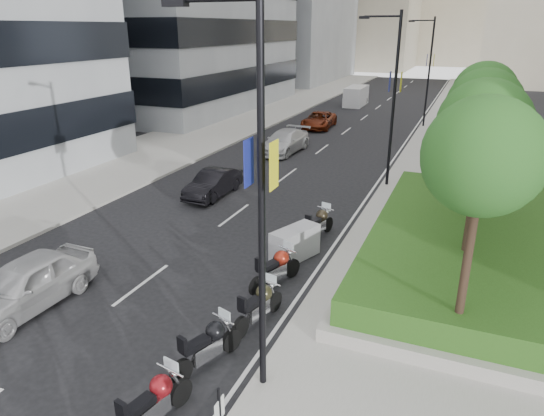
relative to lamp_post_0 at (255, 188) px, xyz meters
The scene contains 25 objects.
ground 6.62m from the lamp_post_0, 166.43° to the right, with size 160.00×160.00×0.00m, color black.
sidewalk_right 29.82m from the lamp_post_0, 80.49° to the left, with size 10.00×100.00×0.15m, color #9E9B93.
sidewalk_left 33.56m from the lamp_post_0, 119.10° to the left, with size 8.00×100.00×0.15m, color #9E9B93.
lane_edge 29.44m from the lamp_post_0, 90.88° to the left, with size 0.12×100.00×0.01m, color silver.
lane_centre 29.97m from the lamp_post_0, 101.01° to the left, with size 0.12×100.00×0.01m, color silver.
planter 11.73m from the lamp_post_0, 56.95° to the left, with size 10.00×14.00×0.40m, color #A4A099.
hedge 11.50m from the lamp_post_0, 56.95° to the left, with size 9.40×13.40×0.80m, color #214513.
tree_0 5.30m from the lamp_post_0, 34.56° to the left, with size 2.80×2.80×6.30m.
tree_1 8.25m from the lamp_post_0, 58.11° to the left, with size 2.80×2.80×6.30m.
tree_2 11.84m from the lamp_post_0, 68.40° to the left, with size 2.80×2.80×6.30m.
tree_3 15.62m from the lamp_post_0, 73.81° to the left, with size 2.80×2.80×6.30m.
lamp_post_0 is the anchor object (origin of this frame).
lamp_post_1 17.00m from the lamp_post_0, 90.00° to the left, with size 2.34×0.45×9.00m.
lamp_post_2 35.00m from the lamp_post_0, 90.00° to the left, with size 2.34×0.45×9.00m.
motorcycle_1 5.12m from the lamp_post_0, 126.51° to the right, with size 0.80×2.32×1.17m.
motorcycle_2 4.68m from the lamp_post_0, behind, with size 1.02×2.25×1.17m.
motorcycle_3 5.18m from the lamp_post_0, 112.78° to the left, with size 0.82×2.28×1.15m.
motorcycle_4 6.60m from the lamp_post_0, 106.51° to the left, with size 1.07×2.29×1.20m.
motorcycle_5 8.30m from the lamp_post_0, 102.39° to the left, with size 1.50×2.17×1.22m.
motorcycle_6 10.15m from the lamp_post_0, 97.98° to the left, with size 0.86×2.29×1.16m.
car_a 9.09m from the lamp_post_0, behind, with size 1.89×4.69×1.60m, color #B2B2B4.
car_b 15.07m from the lamp_post_0, 123.09° to the left, with size 1.41×4.04×1.33m, color black.
car_c 23.90m from the lamp_post_0, 109.44° to the left, with size 2.11×5.19×1.51m, color silver.
car_d 32.71m from the lamp_post_0, 104.62° to the left, with size 2.27×4.93×1.37m, color maroon.
delivery_van 45.95m from the lamp_post_0, 100.32° to the left, with size 1.93×4.90×2.05m.
Camera 1 is at (8.14, -7.73, 8.22)m, focal length 32.00 mm.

